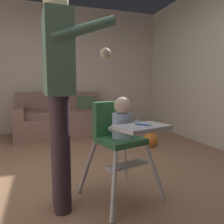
{
  "coord_description": "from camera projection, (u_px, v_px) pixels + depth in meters",
  "views": [
    {
      "loc": [
        -0.5,
        -2.13,
        1.02
      ],
      "look_at": [
        0.17,
        -0.09,
        0.75
      ],
      "focal_mm": 35.32,
      "sensor_mm": 36.0,
      "label": 1
    }
  ],
  "objects": [
    {
      "name": "ground",
      "position": [
        94.0,
        188.0,
        2.3
      ],
      "size": [
        5.94,
        7.21,
        0.1
      ],
      "primitive_type": "cube",
      "color": "#976E52"
    },
    {
      "name": "high_chair",
      "position": [
        121.0,
        130.0,
        1.95
      ],
      "size": [
        0.74,
        0.83,
        0.92
      ],
      "rotation": [
        0.0,
        0.0,
        -1.3
      ],
      "color": "silver",
      "rests_on": "ground"
    },
    {
      "name": "wall_clock",
      "position": [
        62.0,
        45.0,
        4.69
      ],
      "size": [
        0.36,
        0.04,
        0.36
      ],
      "color": "white"
    },
    {
      "name": "wall_far",
      "position": [
        63.0,
        70.0,
        4.79
      ],
      "size": [
        5.14,
        0.06,
        2.69
      ],
      "primitive_type": "cube",
      "color": "beige",
      "rests_on": "ground"
    },
    {
      "name": "couch",
      "position": [
        61.0,
        119.0,
        4.4
      ],
      "size": [
        1.7,
        0.86,
        0.86
      ],
      "rotation": [
        0.0,
        0.0,
        -1.57
      ],
      "color": "#836157",
      "rests_on": "ground"
    },
    {
      "name": "adult_standing",
      "position": [
        59.0,
        89.0,
        1.72
      ],
      "size": [
        0.52,
        0.49,
        1.74
      ],
      "rotation": [
        0.0,
        0.0,
        0.05
      ],
      "color": "#34242E",
      "rests_on": "ground"
    },
    {
      "name": "toy_ball",
      "position": [
        151.0,
        140.0,
        3.63
      ],
      "size": [
        0.24,
        0.24,
        0.24
      ],
      "primitive_type": "sphere",
      "color": "orange",
      "rests_on": "ground"
    }
  ]
}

